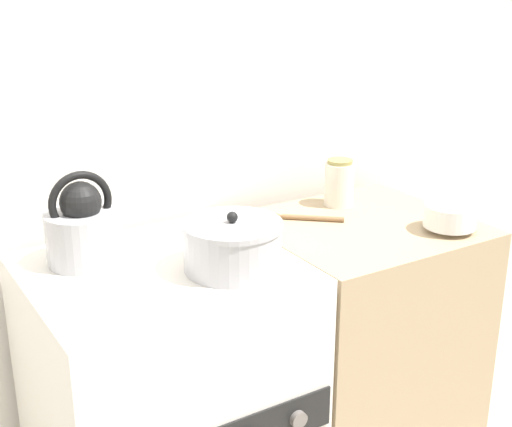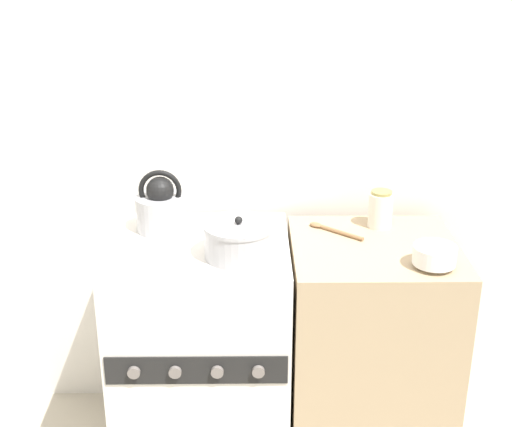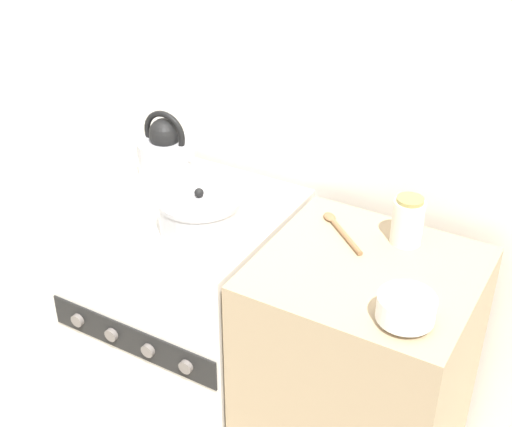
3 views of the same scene
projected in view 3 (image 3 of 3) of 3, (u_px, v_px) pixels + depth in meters
wall_back at (239, 70)px, 2.39m from camera, size 7.00×0.06×2.50m
stove at (188, 315)px, 2.53m from camera, size 0.67×0.62×0.91m
counter at (357, 384)px, 2.24m from camera, size 0.62×0.58×0.91m
kettle at (166, 153)px, 2.41m from camera, size 0.23×0.19×0.24m
cooking_pot at (200, 215)px, 2.12m from camera, size 0.25×0.25×0.15m
enamel_bowl at (406, 308)px, 1.78m from camera, size 0.15×0.15×0.08m
storage_jar at (408, 221)px, 2.08m from camera, size 0.09×0.09×0.15m
wooden_spoon at (340, 229)px, 2.16m from camera, size 0.20×0.18×0.02m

